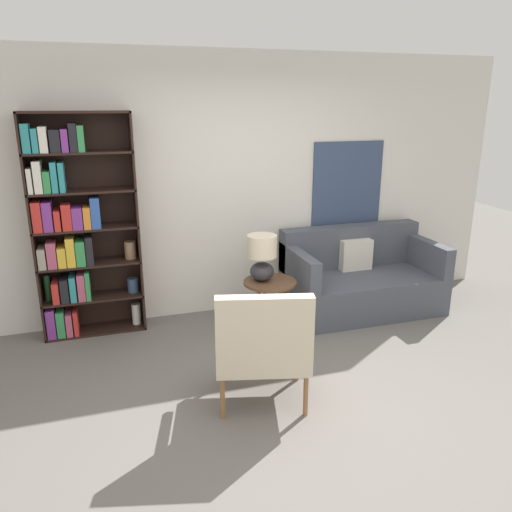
{
  "coord_description": "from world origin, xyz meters",
  "views": [
    {
      "loc": [
        -1.24,
        -3.0,
        2.2
      ],
      "look_at": [
        0.03,
        1.01,
        0.9
      ],
      "focal_mm": 35.0,
      "sensor_mm": 36.0,
      "label": 1
    }
  ],
  "objects": [
    {
      "name": "ground_plane",
      "position": [
        0.0,
        0.0,
        0.0
      ],
      "size": [
        14.0,
        14.0,
        0.0
      ],
      "primitive_type": "plane",
      "color": "#66605B"
    },
    {
      "name": "side_table",
      "position": [
        0.26,
        1.3,
        0.48
      ],
      "size": [
        0.52,
        0.52,
        0.54
      ],
      "color": "brown",
      "rests_on": "ground_plane"
    },
    {
      "name": "wall_back",
      "position": [
        0.02,
        2.03,
        1.35
      ],
      "size": [
        6.4,
        0.08,
        2.7
      ],
      "color": "silver",
      "rests_on": "ground_plane"
    },
    {
      "name": "couch",
      "position": [
        1.41,
        1.58,
        0.32
      ],
      "size": [
        1.64,
        0.87,
        0.88
      ],
      "color": "#474C56",
      "rests_on": "ground_plane"
    },
    {
      "name": "table_lamp",
      "position": [
        0.2,
        1.34,
        0.79
      ],
      "size": [
        0.29,
        0.29,
        0.45
      ],
      "color": "#2D2D33",
      "rests_on": "side_table"
    },
    {
      "name": "bookshelf",
      "position": [
        -1.5,
        1.85,
        1.04
      ],
      "size": [
        0.96,
        0.3,
        2.13
      ],
      "color": "black",
      "rests_on": "ground_plane"
    },
    {
      "name": "armchair",
      "position": [
        -0.2,
        0.09,
        0.52
      ],
      "size": [
        0.8,
        0.72,
        0.94
      ],
      "color": "olive",
      "rests_on": "ground_plane"
    }
  ]
}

